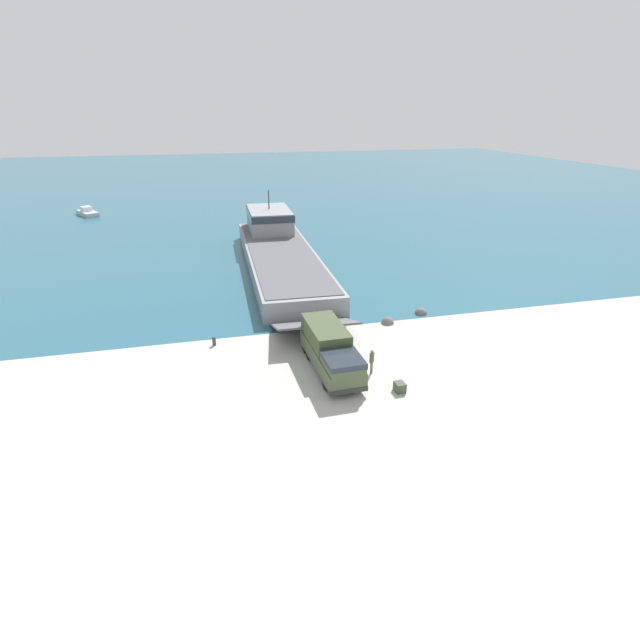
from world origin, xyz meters
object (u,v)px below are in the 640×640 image
object	(u,v)px
landing_craft	(278,248)
mooring_bollard	(214,341)
soldier_on_ramp	(372,360)
military_truck	(331,350)
cargo_crate	(400,387)
moored_boat_a	(87,212)

from	to	relation	value
landing_craft	mooring_bollard	xyz separation A→B (m)	(-8.70, -21.31, -1.31)
soldier_on_ramp	mooring_bollard	size ratio (longest dim) A/B	2.51
landing_craft	mooring_bollard	size ratio (longest dim) A/B	52.09
military_truck	soldier_on_ramp	size ratio (longest dim) A/B	4.45
landing_craft	soldier_on_ramp	size ratio (longest dim) A/B	20.73
military_truck	cargo_crate	xyz separation A→B (m)	(3.58, -4.01, -1.20)
military_truck	moored_boat_a	xyz separation A→B (m)	(-26.21, 63.31, -1.03)
landing_craft	moored_boat_a	xyz separation A→B (m)	(-27.13, 36.10, -1.21)
military_truck	mooring_bollard	xyz separation A→B (m)	(-7.77, 5.90, -1.12)
landing_craft	cargo_crate	size ratio (longest dim) A/B	49.79
moored_boat_a	mooring_bollard	distance (m)	60.30
military_truck	soldier_on_ramp	distance (m)	2.93
landing_craft	cargo_crate	world-z (taller)	landing_craft
landing_craft	soldier_on_ramp	xyz separation A→B (m)	(1.66, -28.51, -0.64)
soldier_on_ramp	moored_boat_a	distance (m)	70.74
military_truck	moored_boat_a	world-z (taller)	military_truck
military_truck	cargo_crate	world-z (taller)	military_truck
moored_boat_a	cargo_crate	bearing A→B (deg)	85.77
military_truck	cargo_crate	size ratio (longest dim) A/B	10.69
cargo_crate	landing_craft	bearing A→B (deg)	94.85
military_truck	soldier_on_ramp	xyz separation A→B (m)	(2.58, -1.30, -0.45)
landing_craft	mooring_bollard	world-z (taller)	landing_craft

